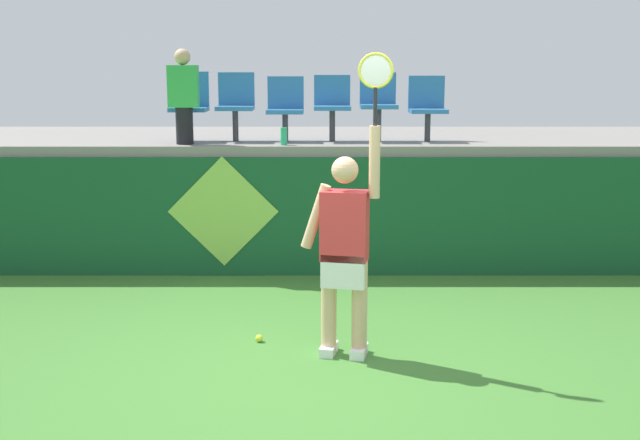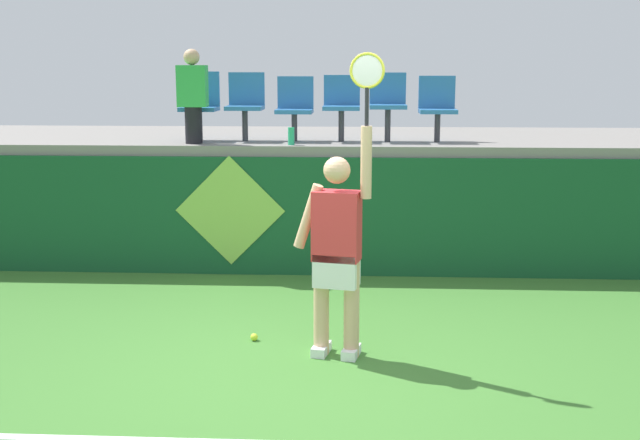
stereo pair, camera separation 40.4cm
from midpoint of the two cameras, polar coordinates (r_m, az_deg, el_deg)
name	(u,v)px [view 2 (the right image)]	position (r m, az deg, el deg)	size (l,w,h in m)	color
ground_plane	(291,374)	(6.40, -0.25, -11.00)	(40.00, 40.00, 0.00)	#3D752D
court_back_wall	(315,216)	(9.19, 0.87, 0.31)	(10.94, 0.20, 1.38)	#144C28
spectator_platform	(321,140)	(10.52, 1.18, 5.78)	(10.94, 2.98, 0.12)	gray
tennis_player	(337,247)	(6.52, 3.03, -1.92)	(0.74, 0.33, 2.50)	white
tennis_ball	(254,337)	(7.12, -3.12, -8.41)	(0.07, 0.07, 0.07)	#D1E533
water_bottle	(291,136)	(9.20, -0.82, 6.04)	(0.07, 0.07, 0.20)	#26B272
stadium_chair_0	(200,102)	(9.86, -7.43, 8.37)	(0.44, 0.42, 0.83)	#38383D
stadium_chair_1	(246,102)	(9.77, -4.18, 8.43)	(0.44, 0.42, 0.82)	#38383D
stadium_chair_2	(295,105)	(9.71, -0.62, 8.23)	(0.44, 0.42, 0.77)	#38383D
stadium_chair_3	(342,103)	(9.69, 2.77, 8.38)	(0.44, 0.42, 0.79)	#38383D
stadium_chair_4	(388,102)	(9.70, 6.10, 8.44)	(0.44, 0.42, 0.82)	#38383D
stadium_chair_5	(437,105)	(9.75, 9.61, 8.12)	(0.44, 0.42, 0.78)	#38383D
spectator_0	(193,95)	(9.44, -7.91, 8.89)	(0.34, 0.20, 1.09)	black
wall_signage_mount	(232,274)	(9.33, -5.13, -3.90)	(1.27, 0.01, 1.39)	#144C28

